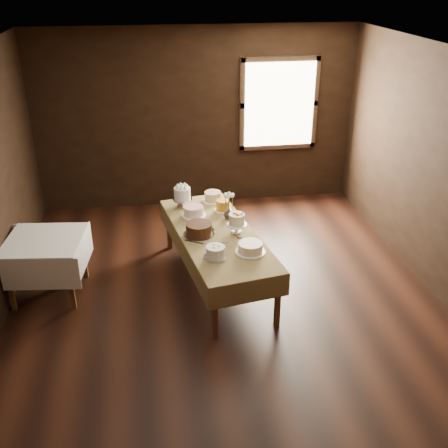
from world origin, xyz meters
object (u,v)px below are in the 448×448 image
display_table (216,236)px  cake_chocolate (199,229)px  cake_server_a (228,242)px  cake_cream (250,248)px  cake_caramel (223,206)px  cake_server_b (250,240)px  cake_speckled (213,197)px  cake_swirl (216,252)px  cake_server_e (198,243)px  cake_server_c (208,224)px  flower_vase (229,213)px  cake_meringue (182,198)px  cake_lattice (194,212)px  cake_flowers (237,224)px  side_table (45,246)px

display_table → cake_chocolate: bearing=-173.2°
cake_server_a → cake_cream: bearing=-62.0°
cake_caramel → cake_server_b: cake_caramel is taller
cake_speckled → cake_swirl: bearing=-96.5°
cake_server_e → display_table: bearing=75.1°
display_table → cake_server_e: cake_server_e is taller
display_table → cake_server_c: 0.24m
cake_speckled → cake_server_e: 1.20m
flower_vase → cake_caramel: bearing=99.7°
cake_meringue → cake_server_e: bearing=-85.2°
cake_meringue → cake_server_e: size_ratio=1.27×
cake_chocolate → cake_server_c: cake_chocolate is taller
cake_lattice → cake_server_e: cake_lattice is taller
cake_server_e → cake_cream: bearing=3.4°
cake_cream → cake_server_b: size_ratio=1.53×
cake_flowers → cake_cream: (0.07, -0.51, -0.05)m
cake_swirl → cake_server_b: cake_swirl is taller
cake_server_e → cake_flowers: bearing=54.5°
display_table → cake_cream: size_ratio=6.46×
display_table → cake_speckled: size_ratio=8.46×
cake_caramel → cake_cream: 1.15m
cake_flowers → cake_server_c: size_ratio=1.06×
display_table → cake_speckled: cake_speckled is taller
cake_caramel → side_table: bearing=-166.2°
side_table → cake_speckled: 2.26m
cake_lattice → cake_server_e: (-0.03, -0.74, -0.05)m
cake_chocolate → cake_server_e: bearing=-100.8°
flower_vase → cake_server_a: bearing=-99.7°
cake_speckled → cake_cream: (0.22, -1.46, -0.01)m
cake_flowers → cake_server_e: size_ratio=1.06×
cake_speckled → side_table: bearing=-157.7°
side_table → cake_server_b: bearing=-8.0°
cake_lattice → flower_vase: (0.43, -0.15, 0.01)m
display_table → cake_flowers: size_ratio=9.29×
flower_vase → cake_flowers: bearing=-85.7°
display_table → cake_flowers: cake_flowers is taller
cake_server_c → flower_vase: bearing=-85.3°
cake_caramel → cake_cream: size_ratio=0.65×
cake_swirl → flower_vase: bearing=72.3°
cake_cream → cake_server_c: size_ratio=1.53×
cake_lattice → cake_flowers: size_ratio=1.25×
cake_swirl → cake_server_b: bearing=35.9°
cake_server_a → flower_vase: 0.64m
cake_chocolate → flower_vase: 0.57m
cake_lattice → cake_caramel: size_ratio=1.34×
side_table → cake_lattice: size_ratio=3.02×
cake_speckled → cake_flowers: (0.16, -0.95, 0.05)m
cake_speckled → cake_server_a: bearing=-88.9°
cake_lattice → cake_caramel: (0.39, 0.10, 0.01)m
cake_chocolate → cake_server_b: cake_chocolate is taller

